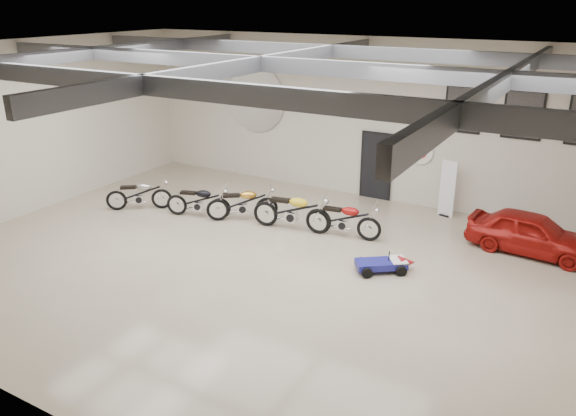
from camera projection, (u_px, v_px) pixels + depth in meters
The scene contains 18 objects.
floor at pixel (263, 266), 13.52m from camera, with size 16.00×12.00×0.01m, color tan.
ceiling at pixel (260, 52), 11.76m from camera, with size 16.00×12.00×0.01m, color slate.
back_wall at pixel (364, 119), 17.51m from camera, with size 16.00×0.02×5.00m, color beige.
left_wall at pixel (30, 128), 16.36m from camera, with size 0.02×12.00×5.00m, color beige.
ceiling_beams at pixel (260, 64), 11.85m from camera, with size 15.80×11.80×0.32m, color #53555A, non-canonical shape.
door at pixel (376, 167), 17.75m from camera, with size 0.92×0.08×2.10m, color black.
logo_plaque at pixel (256, 99), 19.23m from camera, with size 2.30×0.06×1.16m, color silver, non-canonical shape.
poster_left at pixel (463, 109), 15.87m from camera, with size 1.05×0.08×1.35m, color black, non-canonical shape.
poster_mid at pixel (523, 115), 15.13m from camera, with size 1.05×0.08×1.35m, color black, non-canonical shape.
oil_sign at pixel (421, 152), 16.87m from camera, with size 0.72×0.10×0.72m, color white, non-canonical shape.
banner_stand at pixel (448, 188), 16.33m from camera, with size 0.48×0.19×1.75m, color white, non-canonical shape.
motorcycle_silver at pixel (139, 194), 16.97m from camera, with size 1.92×0.60×1.00m, color silver, non-canonical shape.
motorcycle_black at pixel (198, 200), 16.40m from camera, with size 1.93×0.60×1.00m, color silver, non-canonical shape.
motorcycle_gold at pixel (242, 203), 16.16m from camera, with size 2.02×0.63×1.05m, color silver, non-canonical shape.
motorcycle_yellow at pixel (292, 210), 15.43m from camera, with size 2.23×0.69×1.16m, color silver, non-canonical shape.
motorcycle_red at pixel (343, 218), 14.98m from camera, with size 2.04×0.63×1.06m, color silver, non-canonical shape.
go_kart at pixel (386, 261), 13.16m from camera, with size 1.45×0.65×0.52m, color navy, non-canonical shape.
vintage_car at pixel (532, 233), 14.05m from camera, with size 3.12×1.26×1.06m, color #9D120E.
Camera 1 is at (6.57, -10.26, 6.06)m, focal length 35.00 mm.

